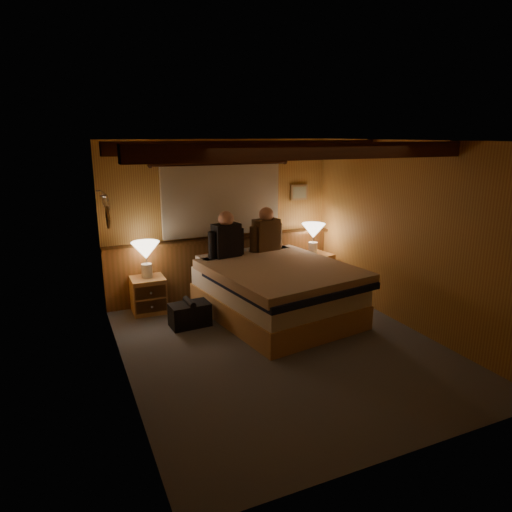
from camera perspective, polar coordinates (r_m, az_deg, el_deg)
floor at (r=5.59m, az=3.21°, el=-11.24°), size 4.20×4.20×0.00m
ceiling at (r=5.01m, az=3.62°, el=14.20°), size 4.20×4.20×0.00m
wall_back at (r=7.06m, az=-4.41°, el=4.60°), size 3.60×0.00×3.60m
wall_left at (r=4.66m, az=-16.72°, el=-1.44°), size 0.00×4.20×4.20m
wall_right at (r=6.19m, az=18.43°, el=2.39°), size 0.00×4.20×4.20m
wall_front at (r=3.53m, az=19.26°, el=-6.92°), size 3.60×0.00×3.60m
wainscot at (r=7.16m, az=-4.12°, el=-1.12°), size 3.60×0.23×0.94m
curtain_window at (r=6.95m, az=-4.26°, el=7.11°), size 2.18×0.09×1.11m
ceiling_beams at (r=5.15m, az=2.82°, el=13.23°), size 3.60×1.65×0.16m
coat_rail at (r=6.11m, az=-18.27°, el=6.72°), size 0.05×0.55×0.24m
framed_print at (r=7.54m, az=5.40°, el=7.93°), size 0.30×0.04×0.25m
bed at (r=6.32m, az=2.53°, el=-4.22°), size 1.98×2.42×0.75m
nightstand_left at (r=6.69m, az=-13.29°, el=-4.75°), size 0.47×0.43×0.51m
nightstand_right at (r=7.48m, az=7.07°, el=-1.97°), size 0.63×0.58×0.60m
lamp_left at (r=6.54m, az=-13.61°, el=0.41°), size 0.39×0.39×0.51m
lamp_right at (r=7.36m, az=7.18°, el=2.91°), size 0.38×0.38×0.49m
person_left at (r=6.58m, az=-3.74°, el=2.24°), size 0.57×0.28×0.69m
person_right at (r=6.95m, az=1.28°, el=2.94°), size 0.56×0.27×0.69m
duffel_bag at (r=6.14m, az=-8.27°, el=-7.20°), size 0.54×0.34×0.37m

